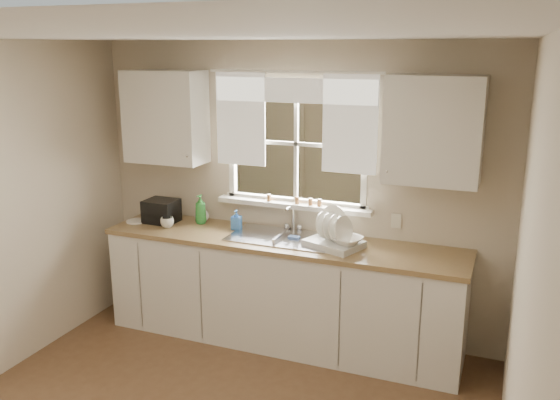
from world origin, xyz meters
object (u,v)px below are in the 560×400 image
at_px(dish_rack, 334,238).
at_px(cup, 167,222).
at_px(black_appliance, 161,211).
at_px(soap_bottle_a, 201,209).

height_order(dish_rack, cup, dish_rack).
xyz_separation_m(dish_rack, black_appliance, (-1.64, 0.08, 0.03)).
xyz_separation_m(soap_bottle_a, cup, (-0.21, -0.22, -0.09)).
relative_size(dish_rack, cup, 4.25).
xyz_separation_m(soap_bottle_a, black_appliance, (-0.35, -0.09, -0.03)).
height_order(cup, black_appliance, black_appliance).
distance_m(soap_bottle_a, black_appliance, 0.36).
height_order(dish_rack, black_appliance, dish_rack).
relative_size(cup, black_appliance, 0.42).
distance_m(soap_bottle_a, cup, 0.32).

